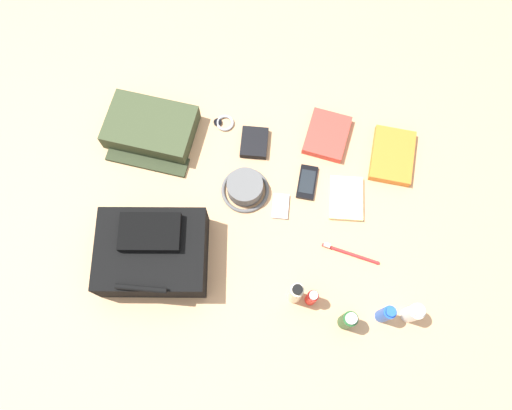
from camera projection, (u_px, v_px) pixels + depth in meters
name	position (u px, v px, depth m)	size (l,w,h in m)	color
ground_plane	(256.00, 210.00, 1.63)	(2.64, 2.02, 0.02)	tan
backpack	(153.00, 252.00, 1.51)	(0.35, 0.28, 0.15)	black
toiletry_pouch	(151.00, 129.00, 1.68)	(0.32, 0.28, 0.07)	#384228
bucket_hat	(245.00, 188.00, 1.62)	(0.16, 0.16, 0.06)	#595959
toothpaste_tube	(413.00, 313.00, 1.46)	(0.05, 0.05, 0.12)	white
deodorant_spray	(386.00, 314.00, 1.45)	(0.04, 0.04, 0.13)	blue
shampoo_bottle	(348.00, 320.00, 1.45)	(0.04, 0.04, 0.12)	#19471E
sunscreen_spray	(312.00, 298.00, 1.48)	(0.03, 0.03, 0.10)	red
lotion_bottle	(296.00, 293.00, 1.46)	(0.04, 0.04, 0.15)	beige
paperback_novel	(392.00, 156.00, 1.67)	(0.16, 0.21, 0.03)	orange
travel_guidebook	(327.00, 135.00, 1.69)	(0.17, 0.19, 0.03)	red
cell_phone	(307.00, 182.00, 1.64)	(0.07, 0.12, 0.01)	black
media_player	(281.00, 206.00, 1.62)	(0.05, 0.08, 0.01)	#B7B7BC
wristwatch	(224.00, 123.00, 1.71)	(0.07, 0.06, 0.01)	#99999E
toothbrush	(347.00, 253.00, 1.57)	(0.18, 0.05, 0.02)	red
wallet	(254.00, 143.00, 1.68)	(0.09, 0.11, 0.02)	black
notepad	(346.00, 198.00, 1.62)	(0.11, 0.15, 0.02)	beige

